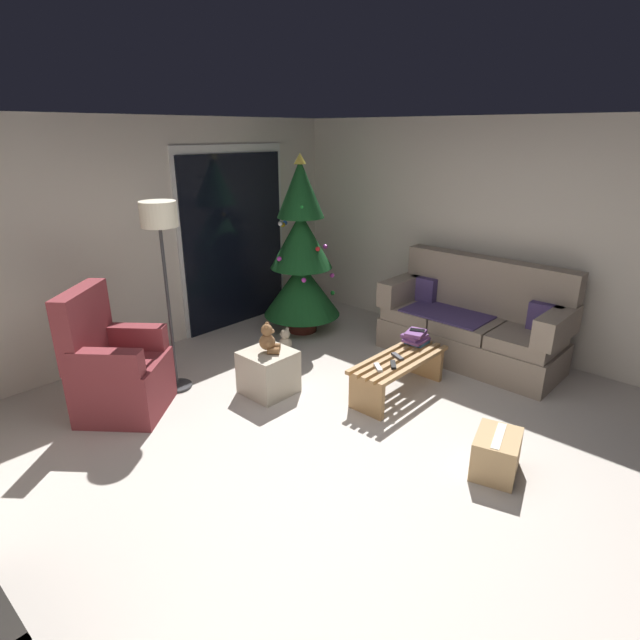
{
  "coord_description": "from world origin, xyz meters",
  "views": [
    {
      "loc": [
        -2.55,
        -2.0,
        2.35
      ],
      "look_at": [
        0.4,
        0.7,
        0.85
      ],
      "focal_mm": 28.46,
      "sensor_mm": 36.0,
      "label": 1
    }
  ],
  "objects_px": {
    "book_stack": "(416,337)",
    "couch": "(473,324)",
    "coffee_table": "(399,370)",
    "christmas_tree": "(301,257)",
    "teddy_bear_chestnut": "(268,340)",
    "floor_lamp": "(161,234)",
    "ottoman": "(268,372)",
    "remote_black": "(393,365)",
    "cell_phone": "(417,330)",
    "armchair": "(116,370)",
    "remote_graphite": "(397,356)",
    "cardboard_box_taped_mid_floor": "(496,454)",
    "teddy_bear_cream_by_tree": "(285,342)",
    "remote_silver": "(378,367)"
  },
  "relations": [
    {
      "from": "ottoman",
      "to": "remote_silver",
      "type": "bearing_deg",
      "value": -62.04
    },
    {
      "from": "remote_silver",
      "to": "book_stack",
      "type": "bearing_deg",
      "value": 44.29
    },
    {
      "from": "remote_black",
      "to": "remote_silver",
      "type": "height_order",
      "value": "same"
    },
    {
      "from": "christmas_tree",
      "to": "ottoman",
      "type": "relative_size",
      "value": 4.81
    },
    {
      "from": "book_stack",
      "to": "cell_phone",
      "type": "xyz_separation_m",
      "value": [
        0.03,
        0.0,
        0.07
      ]
    },
    {
      "from": "floor_lamp",
      "to": "coffee_table",
      "type": "bearing_deg",
      "value": -50.95
    },
    {
      "from": "christmas_tree",
      "to": "teddy_bear_chestnut",
      "type": "relative_size",
      "value": 7.43
    },
    {
      "from": "coffee_table",
      "to": "book_stack",
      "type": "relative_size",
      "value": 4.26
    },
    {
      "from": "remote_silver",
      "to": "remote_black",
      "type": "bearing_deg",
      "value": 13.17
    },
    {
      "from": "couch",
      "to": "remote_silver",
      "type": "relative_size",
      "value": 12.49
    },
    {
      "from": "remote_black",
      "to": "teddy_bear_cream_by_tree",
      "type": "relative_size",
      "value": 0.55
    },
    {
      "from": "cardboard_box_taped_mid_floor",
      "to": "teddy_bear_cream_by_tree",
      "type": "bearing_deg",
      "value": 80.38
    },
    {
      "from": "remote_silver",
      "to": "christmas_tree",
      "type": "distance_m",
      "value": 2.07
    },
    {
      "from": "coffee_table",
      "to": "ottoman",
      "type": "height_order",
      "value": "ottoman"
    },
    {
      "from": "couch",
      "to": "floor_lamp",
      "type": "bearing_deg",
      "value": 145.25
    },
    {
      "from": "remote_silver",
      "to": "ottoman",
      "type": "xyz_separation_m",
      "value": [
        -0.49,
        0.91,
        -0.17
      ]
    },
    {
      "from": "christmas_tree",
      "to": "book_stack",
      "type": "bearing_deg",
      "value": -95.25
    },
    {
      "from": "remote_black",
      "to": "cell_phone",
      "type": "relative_size",
      "value": 1.08
    },
    {
      "from": "remote_black",
      "to": "armchair",
      "type": "bearing_deg",
      "value": 7.0
    },
    {
      "from": "remote_graphite",
      "to": "teddy_bear_chestnut",
      "type": "bearing_deg",
      "value": 155.24
    },
    {
      "from": "remote_black",
      "to": "teddy_bear_cream_by_tree",
      "type": "bearing_deg",
      "value": -43.78
    },
    {
      "from": "remote_black",
      "to": "floor_lamp",
      "type": "xyz_separation_m",
      "value": [
        -1.16,
        1.71,
        1.12
      ]
    },
    {
      "from": "couch",
      "to": "teddy_bear_cream_by_tree",
      "type": "height_order",
      "value": "couch"
    },
    {
      "from": "coffee_table",
      "to": "ottoman",
      "type": "relative_size",
      "value": 2.5
    },
    {
      "from": "book_stack",
      "to": "teddy_bear_chestnut",
      "type": "height_order",
      "value": "teddy_bear_chestnut"
    },
    {
      "from": "armchair",
      "to": "remote_graphite",
      "type": "bearing_deg",
      "value": -40.15
    },
    {
      "from": "remote_silver",
      "to": "teddy_bear_cream_by_tree",
      "type": "bearing_deg",
      "value": 118.68
    },
    {
      "from": "christmas_tree",
      "to": "teddy_bear_cream_by_tree",
      "type": "height_order",
      "value": "christmas_tree"
    },
    {
      "from": "remote_black",
      "to": "book_stack",
      "type": "distance_m",
      "value": 0.59
    },
    {
      "from": "book_stack",
      "to": "couch",
      "type": "bearing_deg",
      "value": -13.27
    },
    {
      "from": "remote_graphite",
      "to": "book_stack",
      "type": "bearing_deg",
      "value": 32.37
    },
    {
      "from": "couch",
      "to": "teddy_bear_chestnut",
      "type": "relative_size",
      "value": 6.83
    },
    {
      "from": "book_stack",
      "to": "floor_lamp",
      "type": "relative_size",
      "value": 0.14
    },
    {
      "from": "cell_phone",
      "to": "remote_graphite",
      "type": "bearing_deg",
      "value": 165.69
    },
    {
      "from": "floor_lamp",
      "to": "teddy_bear_chestnut",
      "type": "height_order",
      "value": "floor_lamp"
    },
    {
      "from": "coffee_table",
      "to": "teddy_bear_chestnut",
      "type": "height_order",
      "value": "teddy_bear_chestnut"
    },
    {
      "from": "remote_black",
      "to": "book_stack",
      "type": "bearing_deg",
      "value": -115.88
    },
    {
      "from": "remote_black",
      "to": "remote_silver",
      "type": "distance_m",
      "value": 0.15
    },
    {
      "from": "book_stack",
      "to": "remote_black",
      "type": "bearing_deg",
      "value": -166.98
    },
    {
      "from": "christmas_tree",
      "to": "floor_lamp",
      "type": "height_order",
      "value": "christmas_tree"
    },
    {
      "from": "book_stack",
      "to": "christmas_tree",
      "type": "relative_size",
      "value": 0.12
    },
    {
      "from": "floor_lamp",
      "to": "ottoman",
      "type": "xyz_separation_m",
      "value": [
        0.54,
        -0.73,
        -1.3
      ]
    },
    {
      "from": "cardboard_box_taped_mid_floor",
      "to": "floor_lamp",
      "type": "bearing_deg",
      "value": 106.37
    },
    {
      "from": "christmas_tree",
      "to": "floor_lamp",
      "type": "distance_m",
      "value": 1.98
    },
    {
      "from": "couch",
      "to": "remote_black",
      "type": "xyz_separation_m",
      "value": [
        -1.4,
        0.06,
        -0.02
      ]
    },
    {
      "from": "coffee_table",
      "to": "book_stack",
      "type": "distance_m",
      "value": 0.44
    },
    {
      "from": "teddy_bear_cream_by_tree",
      "to": "teddy_bear_chestnut",
      "type": "bearing_deg",
      "value": -142.3
    },
    {
      "from": "remote_graphite",
      "to": "teddy_bear_chestnut",
      "type": "relative_size",
      "value": 0.55
    },
    {
      "from": "ottoman",
      "to": "teddy_bear_cream_by_tree",
      "type": "xyz_separation_m",
      "value": [
        0.76,
        0.57,
        -0.09
      ]
    },
    {
      "from": "coffee_table",
      "to": "remote_graphite",
      "type": "height_order",
      "value": "remote_graphite"
    }
  ]
}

